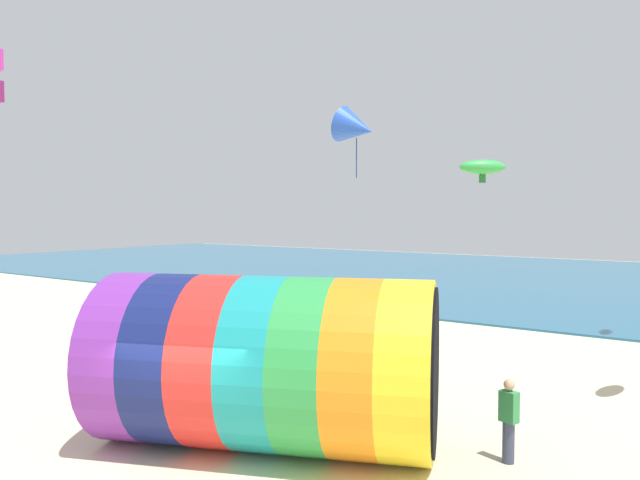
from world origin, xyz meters
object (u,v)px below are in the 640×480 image
(giant_inflatable_tube, at_px, (268,362))
(kite_handler, at_px, (509,420))
(kite_blue_delta, at_px, (357,128))
(kite_green_parafoil, at_px, (482,167))
(bystander_near_water, at_px, (268,340))

(giant_inflatable_tube, height_order, kite_handler, giant_inflatable_tube)
(giant_inflatable_tube, xyz_separation_m, kite_blue_delta, (-1.17, 5.51, 5.64))
(kite_blue_delta, bearing_deg, kite_green_parafoil, -20.86)
(kite_handler, bearing_deg, kite_green_parafoil, 125.98)
(kite_handler, xyz_separation_m, kite_green_parafoil, (-1.24, 1.70, 5.20))
(giant_inflatable_tube, bearing_deg, bystander_near_water, 129.45)
(kite_handler, xyz_separation_m, kite_blue_delta, (-5.67, 3.39, 6.61))
(kite_handler, relative_size, kite_green_parafoil, 1.53)
(giant_inflatable_tube, xyz_separation_m, kite_green_parafoil, (3.26, 3.82, 4.23))
(giant_inflatable_tube, distance_m, kite_blue_delta, 7.98)
(kite_handler, height_order, bystander_near_water, kite_handler)
(giant_inflatable_tube, xyz_separation_m, bystander_near_water, (-4.64, 5.64, -1.06))
(kite_green_parafoil, height_order, bystander_near_water, kite_green_parafoil)
(kite_handler, relative_size, kite_blue_delta, 0.80)
(kite_blue_delta, relative_size, bystander_near_water, 1.37)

